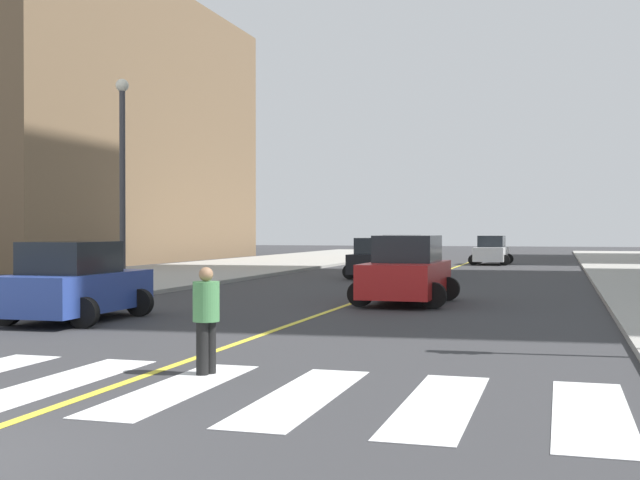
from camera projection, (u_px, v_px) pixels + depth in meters
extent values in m
cube|color=#9E9B93|center=(48.00, 287.00, 30.24)|extent=(10.00, 120.00, 0.15)
cube|color=silver|center=(62.00, 382.00, 11.71)|extent=(0.90, 4.00, 0.01)
cube|color=silver|center=(176.00, 388.00, 11.21)|extent=(0.90, 4.00, 0.01)
cube|color=silver|center=(302.00, 396.00, 10.70)|extent=(0.90, 4.00, 0.01)
cube|color=silver|center=(439.00, 404.00, 10.19)|extent=(0.90, 4.00, 0.01)
cube|color=silver|center=(592.00, 413.00, 9.69)|extent=(0.90, 4.00, 0.01)
cube|color=yellow|center=(450.00, 269.00, 46.01)|extent=(0.16, 80.00, 0.01)
cube|color=brown|center=(69.00, 128.00, 57.83)|extent=(16.00, 32.00, 18.80)
cube|color=slate|center=(403.00, 259.00, 42.51)|extent=(2.13, 4.42, 0.93)
cube|color=#1E2328|center=(402.00, 243.00, 42.25)|extent=(1.74, 2.24, 0.79)
cylinder|color=black|center=(425.00, 265.00, 43.57)|extent=(0.71, 0.25, 0.70)
cylinder|color=black|center=(388.00, 264.00, 44.07)|extent=(0.71, 0.25, 0.70)
cylinder|color=black|center=(419.00, 267.00, 40.96)|extent=(0.71, 0.25, 0.70)
cylinder|color=black|center=(379.00, 267.00, 41.45)|extent=(0.71, 0.25, 0.70)
cube|color=#2D479E|center=(77.00, 292.00, 19.71)|extent=(2.04, 4.32, 0.91)
cube|color=#1E2328|center=(71.00, 258.00, 19.46)|extent=(1.68, 2.17, 0.77)
cylinder|color=black|center=(140.00, 303.00, 20.74)|extent=(0.70, 0.24, 0.69)
cylinder|color=black|center=(71.00, 301.00, 21.25)|extent=(0.70, 0.24, 0.69)
cylinder|color=black|center=(84.00, 313.00, 18.18)|extent=(0.70, 0.24, 0.69)
cylinder|color=black|center=(7.00, 310.00, 18.69)|extent=(0.70, 0.24, 0.69)
cube|color=silver|center=(491.00, 254.00, 52.39)|extent=(1.98, 4.18, 0.89)
cube|color=#1E2328|center=(492.00, 241.00, 52.62)|extent=(1.63, 2.11, 0.75)
cylinder|color=black|center=(474.00, 260.00, 51.47)|extent=(0.68, 0.23, 0.67)
cylinder|color=black|center=(505.00, 260.00, 50.88)|extent=(0.68, 0.23, 0.67)
cylinder|color=black|center=(479.00, 259.00, 53.91)|extent=(0.68, 0.23, 0.67)
cylinder|color=black|center=(508.00, 259.00, 53.33)|extent=(0.68, 0.23, 0.67)
cube|color=red|center=(406.00, 279.00, 24.34)|extent=(2.10, 4.55, 0.97)
cube|color=#1E2328|center=(408.00, 249.00, 24.59)|extent=(1.75, 2.28, 0.82)
cylinder|color=black|center=(360.00, 294.00, 23.31)|extent=(0.74, 0.25, 0.73)
cylinder|color=black|center=(433.00, 296.00, 22.70)|extent=(0.74, 0.25, 0.73)
cylinder|color=black|center=(382.00, 287.00, 25.99)|extent=(0.74, 0.25, 0.73)
cylinder|color=black|center=(448.00, 289.00, 25.38)|extent=(0.74, 0.25, 0.73)
cube|color=black|center=(378.00, 263.00, 37.52)|extent=(2.00, 4.18, 0.88)
cube|color=#1E2328|center=(376.00, 246.00, 37.28)|extent=(1.64, 2.11, 0.75)
cylinder|color=black|center=(404.00, 270.00, 38.44)|extent=(0.67, 0.24, 0.67)
cylinder|color=black|center=(365.00, 269.00, 39.04)|extent=(0.67, 0.24, 0.67)
cylinder|color=black|center=(392.00, 272.00, 36.02)|extent=(0.67, 0.24, 0.67)
cylinder|color=black|center=(350.00, 272.00, 36.61)|extent=(0.67, 0.24, 0.67)
cylinder|color=black|center=(210.00, 347.00, 12.38)|extent=(0.18, 0.18, 0.80)
cylinder|color=black|center=(202.00, 349.00, 12.24)|extent=(0.18, 0.18, 0.80)
cylinder|color=#47844C|center=(206.00, 301.00, 12.30)|extent=(0.40, 0.40, 0.60)
sphere|color=#936B4C|center=(206.00, 274.00, 12.30)|extent=(0.22, 0.22, 0.22)
cylinder|color=#38383D|center=(122.00, 190.00, 27.91)|extent=(0.20, 0.20, 6.82)
sphere|color=silver|center=(122.00, 85.00, 27.87)|extent=(0.44, 0.44, 0.44)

